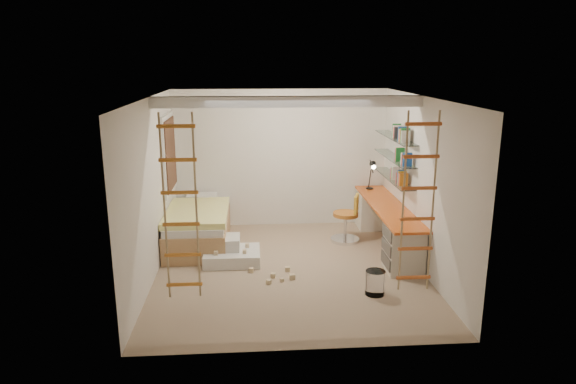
{
  "coord_description": "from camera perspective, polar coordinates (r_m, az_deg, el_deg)",
  "views": [
    {
      "loc": [
        -0.56,
        -7.29,
        3.12
      ],
      "look_at": [
        0.0,
        0.3,
        1.15
      ],
      "focal_mm": 32.0,
      "sensor_mm": 36.0,
      "label": 1
    }
  ],
  "objects": [
    {
      "name": "task_lamp",
      "position": [
        9.59,
        9.34,
        2.38
      ],
      "size": [
        0.14,
        0.36,
        0.57
      ],
      "color": "black",
      "rests_on": "desk"
    },
    {
      "name": "swivel_chair",
      "position": [
        9.08,
        6.56,
        -3.57
      ],
      "size": [
        0.65,
        0.65,
        0.86
      ],
      "color": "#B56622",
      "rests_on": "floor"
    },
    {
      "name": "ceiling_beam",
      "position": [
        7.63,
        0.0,
        10.0
      ],
      "size": [
        4.0,
        0.18,
        0.16
      ],
      "primitive_type": "cube",
      "color": "white",
      "rests_on": "ceiling"
    },
    {
      "name": "play_platform",
      "position": [
        8.25,
        -6.52,
        -6.68
      ],
      "size": [
        0.88,
        0.69,
        0.39
      ],
      "color": "silver",
      "rests_on": "floor"
    },
    {
      "name": "desk",
      "position": [
        8.89,
        10.86,
        -3.55
      ],
      "size": [
        0.56,
        2.8,
        0.75
      ],
      "color": "#DC5919",
      "rests_on": "floor"
    },
    {
      "name": "window_blind",
      "position": [
        9.03,
        -12.91,
        4.14
      ],
      "size": [
        0.02,
        1.0,
        1.2
      ],
      "primitive_type": "cube",
      "color": "#4C2D1E",
      "rests_on": "window_frame"
    },
    {
      "name": "window_frame",
      "position": [
        9.04,
        -13.16,
        4.13
      ],
      "size": [
        0.06,
        1.15,
        1.35
      ],
      "primitive_type": "cube",
      "color": "white",
      "rests_on": "wall_left"
    },
    {
      "name": "rope_ladder_right",
      "position": [
        6.08,
        14.26,
        -1.26
      ],
      "size": [
        0.41,
        0.04,
        2.13
      ],
      "primitive_type": null,
      "color": "#DF5826",
      "rests_on": "ceiling"
    },
    {
      "name": "waste_bin",
      "position": [
        7.2,
        9.66,
        -9.9
      ],
      "size": [
        0.27,
        0.27,
        0.34
      ],
      "primitive_type": "cylinder",
      "color": "white",
      "rests_on": "floor"
    },
    {
      "name": "shelves",
      "position": [
        8.91,
        11.71,
        3.73
      ],
      "size": [
        0.25,
        1.8,
        0.71
      ],
      "color": "white",
      "rests_on": "wall_right"
    },
    {
      "name": "floor",
      "position": [
        7.95,
        0.16,
        -8.6
      ],
      "size": [
        4.5,
        4.5,
        0.0
      ],
      "primitive_type": "plane",
      "color": "tan",
      "rests_on": "ground"
    },
    {
      "name": "bed",
      "position": [
        9.01,
        -9.89,
        -3.76
      ],
      "size": [
        1.02,
        2.0,
        0.69
      ],
      "color": "#AD7F51",
      "rests_on": "floor"
    },
    {
      "name": "toy_blocks",
      "position": [
        7.89,
        -4.11,
        -7.09
      ],
      "size": [
        1.2,
        1.05,
        0.66
      ],
      "color": "#CCB284",
      "rests_on": "floor"
    },
    {
      "name": "rope_ladder_left",
      "position": [
        5.82,
        -11.86,
        -1.8
      ],
      "size": [
        0.41,
        0.04,
        2.13
      ],
      "primitive_type": null,
      "color": "orange",
      "rests_on": "ceiling"
    },
    {
      "name": "books",
      "position": [
        8.89,
        11.74,
        4.47
      ],
      "size": [
        0.14,
        0.7,
        0.92
      ],
      "color": "orange",
      "rests_on": "shelves"
    }
  ]
}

